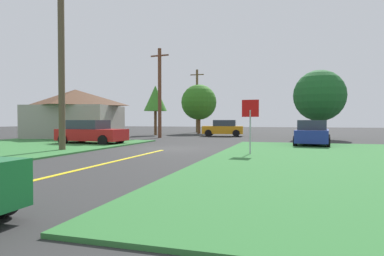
{
  "coord_description": "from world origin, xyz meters",
  "views": [
    {
      "loc": [
        6.61,
        -17.78,
        1.63
      ],
      "look_at": [
        -0.09,
        4.91,
        1.06
      ],
      "focal_mm": 31.35,
      "sensor_mm": 36.0,
      "label": 1
    }
  ],
  "objects_px": {
    "car_approaching_junction": "(223,128)",
    "oak_tree_right": "(320,96)",
    "stop_sign": "(250,116)",
    "oak_tree_left": "(199,102)",
    "parked_car_near_building": "(91,132)",
    "car_on_crossroad": "(313,133)",
    "barn": "(75,114)",
    "utility_pole_far": "(197,100)",
    "utility_pole_mid": "(160,92)",
    "utility_pole_near": "(61,59)",
    "pine_tree_center": "(155,99)"
  },
  "relations": [
    {
      "from": "car_approaching_junction",
      "to": "oak_tree_right",
      "type": "height_order",
      "value": "oak_tree_right"
    },
    {
      "from": "stop_sign",
      "to": "oak_tree_left",
      "type": "distance_m",
      "value": 24.24
    },
    {
      "from": "parked_car_near_building",
      "to": "car_approaching_junction",
      "type": "relative_size",
      "value": 1.12
    },
    {
      "from": "car_on_crossroad",
      "to": "oak_tree_right",
      "type": "height_order",
      "value": "oak_tree_right"
    },
    {
      "from": "oak_tree_right",
      "to": "barn",
      "type": "bearing_deg",
      "value": -166.64
    },
    {
      "from": "stop_sign",
      "to": "utility_pole_far",
      "type": "bearing_deg",
      "value": -62.57
    },
    {
      "from": "stop_sign",
      "to": "oak_tree_right",
      "type": "xyz_separation_m",
      "value": [
        4.13,
        15.03,
        1.89
      ]
    },
    {
      "from": "utility_pole_mid",
      "to": "utility_pole_far",
      "type": "height_order",
      "value": "utility_pole_far"
    },
    {
      "from": "utility_pole_far",
      "to": "oak_tree_right",
      "type": "bearing_deg",
      "value": -39.19
    },
    {
      "from": "utility_pole_near",
      "to": "oak_tree_left",
      "type": "distance_m",
      "value": 23.31
    },
    {
      "from": "stop_sign",
      "to": "car_approaching_junction",
      "type": "bearing_deg",
      "value": -68.08
    },
    {
      "from": "utility_pole_near",
      "to": "utility_pole_far",
      "type": "height_order",
      "value": "utility_pole_near"
    },
    {
      "from": "stop_sign",
      "to": "car_approaching_junction",
      "type": "distance_m",
      "value": 17.94
    },
    {
      "from": "car_on_crossroad",
      "to": "oak_tree_right",
      "type": "xyz_separation_m",
      "value": [
        1.02,
        8.19,
        2.89
      ]
    },
    {
      "from": "oak_tree_left",
      "to": "barn",
      "type": "relative_size",
      "value": 0.74
    },
    {
      "from": "parked_car_near_building",
      "to": "car_approaching_junction",
      "type": "bearing_deg",
      "value": 67.13
    },
    {
      "from": "car_approaching_junction",
      "to": "utility_pole_far",
      "type": "xyz_separation_m",
      "value": [
        -5.28,
        9.19,
        3.39
      ]
    },
    {
      "from": "barn",
      "to": "oak_tree_left",
      "type": "bearing_deg",
      "value": 57.43
    },
    {
      "from": "car_approaching_junction",
      "to": "utility_pole_near",
      "type": "distance_m",
      "value": 19.09
    },
    {
      "from": "utility_pole_far",
      "to": "pine_tree_center",
      "type": "bearing_deg",
      "value": -103.9
    },
    {
      "from": "parked_car_near_building",
      "to": "utility_pole_near",
      "type": "bearing_deg",
      "value": -70.04
    },
    {
      "from": "utility_pole_mid",
      "to": "car_on_crossroad",
      "type": "bearing_deg",
      "value": -25.4
    },
    {
      "from": "utility_pole_far",
      "to": "oak_tree_left",
      "type": "height_order",
      "value": "utility_pole_far"
    },
    {
      "from": "utility_pole_near",
      "to": "pine_tree_center",
      "type": "height_order",
      "value": "utility_pole_near"
    },
    {
      "from": "oak_tree_left",
      "to": "stop_sign",
      "type": "bearing_deg",
      "value": -69.12
    },
    {
      "from": "parked_car_near_building",
      "to": "utility_pole_far",
      "type": "distance_m",
      "value": 22.66
    },
    {
      "from": "utility_pole_mid",
      "to": "utility_pole_far",
      "type": "bearing_deg",
      "value": 91.1
    },
    {
      "from": "utility_pole_mid",
      "to": "stop_sign",
      "type": "bearing_deg",
      "value": -53.16
    },
    {
      "from": "pine_tree_center",
      "to": "utility_pole_far",
      "type": "bearing_deg",
      "value": 76.1
    },
    {
      "from": "oak_tree_left",
      "to": "utility_pole_near",
      "type": "bearing_deg",
      "value": -92.59
    },
    {
      "from": "utility_pole_near",
      "to": "barn",
      "type": "bearing_deg",
      "value": 122.66
    },
    {
      "from": "utility_pole_far",
      "to": "utility_pole_mid",
      "type": "bearing_deg",
      "value": -88.9
    },
    {
      "from": "car_on_crossroad",
      "to": "utility_pole_mid",
      "type": "height_order",
      "value": "utility_pole_mid"
    },
    {
      "from": "parked_car_near_building",
      "to": "barn",
      "type": "bearing_deg",
      "value": 135.62
    },
    {
      "from": "parked_car_near_building",
      "to": "barn",
      "type": "xyz_separation_m",
      "value": [
        -5.48,
        6.0,
        1.36
      ]
    },
    {
      "from": "parked_car_near_building",
      "to": "oak_tree_right",
      "type": "relative_size",
      "value": 0.79
    },
    {
      "from": "car_on_crossroad",
      "to": "pine_tree_center",
      "type": "height_order",
      "value": "pine_tree_center"
    },
    {
      "from": "car_approaching_junction",
      "to": "pine_tree_center",
      "type": "xyz_separation_m",
      "value": [
        -7.45,
        0.42,
        3.11
      ]
    },
    {
      "from": "utility_pole_mid",
      "to": "utility_pole_near",
      "type": "bearing_deg",
      "value": -90.0
    },
    {
      "from": "car_approaching_junction",
      "to": "utility_pole_mid",
      "type": "bearing_deg",
      "value": 34.48
    },
    {
      "from": "car_approaching_junction",
      "to": "utility_pole_near",
      "type": "xyz_separation_m",
      "value": [
        -5.02,
        -17.97,
        4.01
      ]
    },
    {
      "from": "oak_tree_right",
      "to": "utility_pole_far",
      "type": "bearing_deg",
      "value": 140.81
    },
    {
      "from": "car_on_crossroad",
      "to": "utility_pole_mid",
      "type": "bearing_deg",
      "value": 70.39
    },
    {
      "from": "car_on_crossroad",
      "to": "pine_tree_center",
      "type": "relative_size",
      "value": 0.86
    },
    {
      "from": "car_on_crossroad",
      "to": "pine_tree_center",
      "type": "xyz_separation_m",
      "value": [
        -15.21,
        10.88,
        3.11
      ]
    },
    {
      "from": "car_on_crossroad",
      "to": "pine_tree_center",
      "type": "distance_m",
      "value": 18.96
    },
    {
      "from": "oak_tree_right",
      "to": "utility_pole_mid",
      "type": "bearing_deg",
      "value": -171.26
    },
    {
      "from": "stop_sign",
      "to": "utility_pole_mid",
      "type": "relative_size",
      "value": 0.32
    },
    {
      "from": "utility_pole_mid",
      "to": "barn",
      "type": "distance_m",
      "value": 7.72
    },
    {
      "from": "car_approaching_junction",
      "to": "barn",
      "type": "xyz_separation_m",
      "value": [
        -11.93,
        -7.19,
        1.36
      ]
    }
  ]
}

